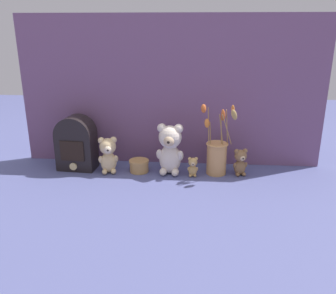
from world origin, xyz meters
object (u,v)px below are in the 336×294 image
teddy_bear_large (170,148)px  teddy_bear_small (240,161)px  teddy_bear_medium (108,154)px  teddy_bear_tiny (193,166)px  flower_vase (217,154)px  vintage_radio (76,143)px  decorative_tin_tall (139,166)px

teddy_bear_large → teddy_bear_small: (0.34, 0.01, -0.06)m
teddy_bear_medium → teddy_bear_small: teddy_bear_medium is taller
teddy_bear_tiny → flower_vase: (0.12, 0.04, 0.05)m
teddy_bear_tiny → vintage_radio: vintage_radio is taller
teddy_bear_large → teddy_bear_tiny: teddy_bear_large is taller
teddy_bear_tiny → flower_vase: 0.13m
teddy_bear_medium → teddy_bear_tiny: teddy_bear_medium is taller
teddy_bear_medium → teddy_bear_tiny: bearing=-1.8°
teddy_bear_tiny → decorative_tin_tall: teddy_bear_tiny is taller
teddy_bear_tiny → vintage_radio: (-0.59, 0.05, 0.09)m
teddy_bear_small → decorative_tin_tall: size_ratio=1.35×
vintage_radio → flower_vase: bearing=-1.1°
teddy_bear_tiny → vintage_radio: 0.60m
teddy_bear_large → vintage_radio: (-0.47, 0.03, 0.01)m
teddy_bear_large → teddy_bear_medium: teddy_bear_large is taller
teddy_bear_small → flower_vase: bearing=176.3°
teddy_bear_small → teddy_bear_medium: bearing=-178.2°
teddy_bear_tiny → vintage_radio: bearing=174.7°
flower_vase → decorative_tin_tall: (-0.38, -0.00, -0.07)m
flower_vase → teddy_bear_large: bearing=-176.8°
vintage_radio → decorative_tin_tall: size_ratio=2.78×
flower_vase → vintage_radio: flower_vase is taller
teddy_bear_medium → teddy_bear_small: 0.65m
decorative_tin_tall → teddy_bear_tiny: bearing=-7.6°
decorative_tin_tall → flower_vase: bearing=0.7°
teddy_bear_large → teddy_bear_medium: size_ratio=1.37×
teddy_bear_medium → teddy_bear_tiny: size_ratio=1.89×
teddy_bear_medium → teddy_bear_large: bearing=2.8°
teddy_bear_large → teddy_bear_medium: bearing=-177.2°
decorative_tin_tall → teddy_bear_large: bearing=-3.1°
vintage_radio → teddy_bear_large: bearing=-3.2°
teddy_bear_large → flower_vase: flower_vase is taller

